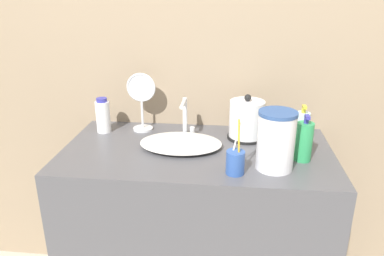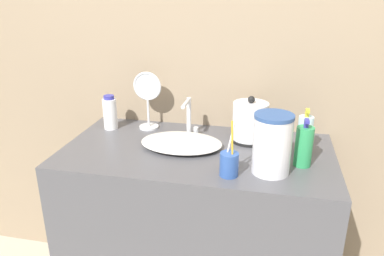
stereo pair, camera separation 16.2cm
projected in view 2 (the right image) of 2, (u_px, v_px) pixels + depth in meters
The scene contains 11 objects.
wall_back at pixel (211, 50), 1.81m from camera, with size 6.00×0.04×2.60m.
vanity_counter at pixel (196, 236), 1.81m from camera, with size 1.19×0.62×0.92m.
sink_basin at pixel (181, 143), 1.67m from camera, with size 0.37×0.26×0.04m.
faucet at pixel (189, 115), 1.77m from camera, with size 0.06×0.13×0.19m.
electric_kettle at pixel (250, 123), 1.72m from camera, with size 0.17×0.17×0.21m.
toothbrush_cup at pixel (229, 164), 1.41m from camera, with size 0.07×0.07×0.23m.
lotion_bottle at pixel (305, 134), 1.60m from camera, with size 0.06×0.06×0.20m.
shampoo_bottle at pixel (304, 146), 1.48m from camera, with size 0.07×0.07×0.20m.
mouthwash_bottle at pixel (110, 113), 1.87m from camera, with size 0.07×0.07×0.17m.
vanity_mirror at pixel (148, 97), 1.84m from camera, with size 0.14×0.10×0.29m.
water_pitcher at pixel (272, 144), 1.41m from camera, with size 0.15×0.15×0.24m.
Camera 2 is at (0.30, -1.17, 1.59)m, focal length 35.00 mm.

